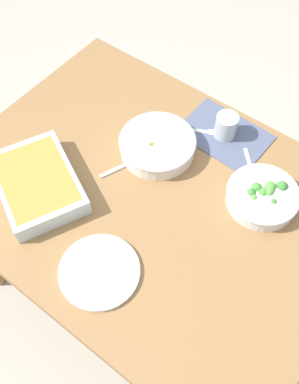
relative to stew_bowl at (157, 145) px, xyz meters
name	(u,v)px	position (x,y,z in m)	size (l,w,h in m)	color
ground_plane	(150,283)	(0.07, -0.14, -0.77)	(6.00, 6.00, 0.00)	#B2A899
dining_table	(150,207)	(0.07, -0.14, -0.12)	(1.20, 0.90, 0.74)	olive
placemat	(224,135)	(0.14, 0.19, -0.03)	(0.28, 0.20, 0.00)	#4C5670
stew_bowl	(157,145)	(0.00, 0.00, 0.00)	(0.24, 0.24, 0.06)	silver
broccoli_bowl	(263,196)	(0.36, 0.03, 0.00)	(0.21, 0.21, 0.06)	silver
baking_dish	(37,183)	(-0.20, -0.33, 0.00)	(0.37, 0.33, 0.06)	silver
drink_cup	(226,127)	(0.14, 0.19, 0.01)	(0.07, 0.07, 0.08)	#B2BCC6
side_plate	(99,271)	(0.12, -0.43, -0.03)	(0.22, 0.22, 0.01)	silver
spoon_by_stew	(132,162)	(-0.04, -0.08, -0.03)	(0.09, 0.17, 0.01)	silver
spoon_by_broccoli	(254,177)	(0.30, 0.09, -0.03)	(0.13, 0.14, 0.01)	silver
spoon_spare	(200,131)	(0.06, 0.15, -0.03)	(0.16, 0.10, 0.01)	silver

